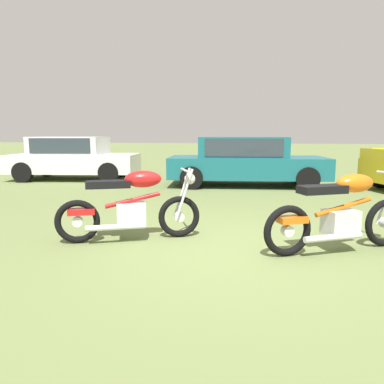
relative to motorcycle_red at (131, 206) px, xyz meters
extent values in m
plane|color=olive|center=(1.40, -0.21, -0.49)|extent=(120.00, 120.00, 0.00)
torus|color=black|center=(0.63, 0.29, -0.19)|extent=(0.59, 0.33, 0.61)
torus|color=black|center=(-0.68, -0.30, -0.19)|extent=(0.59, 0.33, 0.61)
cylinder|color=silver|center=(0.63, 0.29, -0.19)|extent=(0.17, 0.15, 0.14)
cylinder|color=silver|center=(-0.68, -0.30, -0.19)|extent=(0.17, 0.15, 0.14)
cylinder|color=silver|center=(0.64, 0.39, 0.15)|extent=(0.26, 0.15, 0.75)
cylinder|color=silver|center=(0.72, 0.23, 0.15)|extent=(0.26, 0.15, 0.75)
cube|color=silver|center=(-0.01, 0.00, -0.11)|extent=(0.49, 0.44, 0.32)
cylinder|color=red|center=(0.02, 0.01, 0.09)|extent=(0.74, 0.38, 0.22)
ellipsoid|color=red|center=(0.16, 0.08, 0.38)|extent=(0.58, 0.45, 0.24)
cube|color=black|center=(-0.28, -0.12, 0.32)|extent=(0.65, 0.47, 0.10)
cube|color=red|center=(-0.62, -0.28, -0.05)|extent=(0.40, 0.31, 0.08)
cylinder|color=silver|center=(0.72, 0.33, 0.49)|extent=(0.29, 0.60, 0.03)
sphere|color=silver|center=(0.77, 0.35, 0.37)|extent=(0.21, 0.21, 0.16)
cylinder|color=silver|center=(-0.14, -0.23, -0.25)|extent=(0.76, 0.40, 0.08)
torus|color=black|center=(2.14, -0.25, -0.17)|extent=(0.61, 0.38, 0.64)
cylinder|color=silver|center=(2.14, -0.25, -0.17)|extent=(0.17, 0.15, 0.14)
cube|color=silver|center=(2.81, 0.11, -0.11)|extent=(0.49, 0.45, 0.32)
cylinder|color=orange|center=(2.84, 0.12, 0.09)|extent=(0.75, 0.43, 0.23)
ellipsoid|color=orange|center=(2.97, 0.19, 0.39)|extent=(0.58, 0.47, 0.24)
cube|color=black|center=(2.55, -0.04, 0.33)|extent=(0.64, 0.49, 0.10)
cube|color=orange|center=(2.19, -0.22, -0.03)|extent=(0.40, 0.33, 0.08)
cylinder|color=silver|center=(2.69, -0.14, -0.25)|extent=(0.74, 0.44, 0.08)
cube|color=silver|center=(-4.50, 6.29, 0.06)|extent=(4.41, 2.52, 0.60)
cube|color=silver|center=(-4.65, 6.27, 0.64)|extent=(2.53, 2.03, 0.60)
cube|color=#2D3842|center=(-4.65, 6.27, 0.66)|extent=(2.20, 2.01, 0.48)
cylinder|color=black|center=(-3.29, 7.38, -0.17)|extent=(0.67, 0.32, 0.64)
cylinder|color=black|center=(-3.00, 5.67, -0.17)|extent=(0.67, 0.32, 0.64)
cylinder|color=black|center=(-6.00, 6.92, -0.17)|extent=(0.67, 0.32, 0.64)
cylinder|color=black|center=(-5.72, 5.21, -0.17)|extent=(0.67, 0.32, 0.64)
cube|color=#19606B|center=(1.27, 5.96, 0.06)|extent=(4.74, 2.43, 0.60)
cube|color=#19606B|center=(1.12, 5.94, 0.64)|extent=(2.69, 1.98, 0.60)
cube|color=#2D3842|center=(1.12, 5.94, 0.66)|extent=(2.33, 1.96, 0.48)
cylinder|color=black|center=(2.71, 7.03, -0.17)|extent=(0.66, 0.30, 0.64)
cylinder|color=black|center=(2.94, 5.31, -0.17)|extent=(0.66, 0.30, 0.64)
cylinder|color=black|center=(-0.40, 6.62, -0.17)|extent=(0.66, 0.30, 0.64)
cylinder|color=black|center=(-0.17, 4.90, -0.17)|extent=(0.66, 0.30, 0.64)
cube|color=gold|center=(4.71, 5.29, 0.50)|extent=(0.68, 1.54, 0.28)
cylinder|color=black|center=(5.03, 6.28, -0.17)|extent=(0.68, 0.44, 0.64)
camera|label=1|loc=(1.87, -4.66, 1.00)|focal=33.32mm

